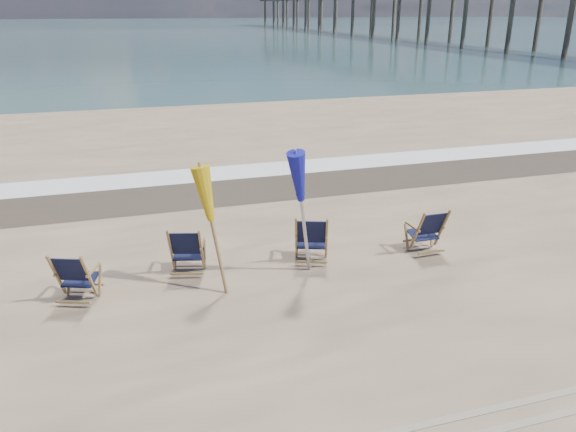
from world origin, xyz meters
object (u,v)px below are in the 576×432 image
beach_chair_2 (326,240)px  fishing_pier (390,5)px  umbrella_blue (304,178)px  beach_chair_3 (442,230)px  umbrella_yellow (213,201)px  beach_chair_1 (201,251)px  beach_chair_0 (89,278)px

beach_chair_2 → fishing_pier: 81.27m
fishing_pier → umbrella_blue: bearing=-117.7°
beach_chair_3 → fishing_pier: size_ratio=0.01×
beach_chair_2 → umbrella_yellow: (-2.02, -0.41, 1.07)m
beach_chair_2 → fishing_pier: fishing_pier is taller
umbrella_blue → fishing_pier: size_ratio=0.02×
beach_chair_2 → fishing_pier: bearing=-97.5°
beach_chair_1 → fishing_pier: bearing=-103.5°
beach_chair_3 → fishing_pier: fishing_pier is taller
beach_chair_3 → beach_chair_2: bearing=-4.6°
beach_chair_1 → beach_chair_2: beach_chair_2 is taller
umbrella_yellow → fishing_pier: size_ratio=0.01×
beach_chair_1 → beach_chair_2: size_ratio=0.96×
beach_chair_1 → beach_chair_3: (4.37, -0.35, 0.00)m
beach_chair_0 → umbrella_yellow: (1.92, -0.12, 1.09)m
beach_chair_0 → fishing_pier: (41.31, 72.34, 4.20)m
beach_chair_2 → umbrella_blue: bearing=48.9°
beach_chair_3 → fishing_pier: bearing=-116.8°
umbrella_blue → fishing_pier: fishing_pier is taller
umbrella_yellow → beach_chair_1: bearing=102.8°
beach_chair_1 → beach_chair_0: bearing=30.9°
beach_chair_1 → umbrella_yellow: bearing=118.2°
beach_chair_2 → umbrella_blue: umbrella_blue is taller
beach_chair_0 → beach_chair_2: (3.94, 0.29, 0.02)m
beach_chair_3 → umbrella_yellow: 4.38m
beach_chair_2 → umbrella_blue: size_ratio=0.42×
beach_chair_0 → beach_chair_3: bearing=-157.6°
umbrella_blue → umbrella_yellow: bearing=-175.4°
umbrella_yellow → beach_chair_0: bearing=176.4°
umbrella_yellow → umbrella_blue: bearing=4.6°
beach_chair_1 → beach_chair_3: size_ratio=1.00×
fishing_pier → umbrella_yellow: bearing=-118.5°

